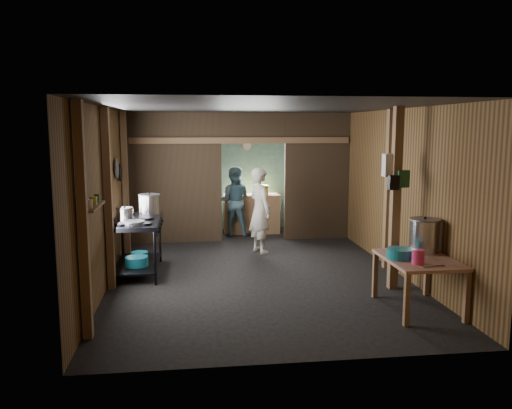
{
  "coord_description": "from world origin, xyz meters",
  "views": [
    {
      "loc": [
        -1.03,
        -8.29,
        2.32
      ],
      "look_at": [
        0.0,
        -0.2,
        1.1
      ],
      "focal_mm": 36.56,
      "sensor_mm": 36.0,
      "label": 1
    }
  ],
  "objects": [
    {
      "name": "floor",
      "position": [
        0.0,
        0.0,
        0.0
      ],
      "size": [
        4.5,
        7.0,
        0.0
      ],
      "primitive_type": "cube",
      "color": "black",
      "rests_on": "ground"
    },
    {
      "name": "ceiling",
      "position": [
        0.0,
        0.0,
        2.6
      ],
      "size": [
        4.5,
        7.0,
        0.0
      ],
      "primitive_type": "cube",
      "color": "#2D2D2D",
      "rests_on": "ground"
    },
    {
      "name": "wall_back",
      "position": [
        0.0,
        3.5,
        1.3
      ],
      "size": [
        4.5,
        0.0,
        2.6
      ],
      "primitive_type": "cube",
      "color": "brown",
      "rests_on": "ground"
    },
    {
      "name": "wall_front",
      "position": [
        0.0,
        -3.5,
        1.3
      ],
      "size": [
        4.5,
        0.0,
        2.6
      ],
      "primitive_type": "cube",
      "color": "brown",
      "rests_on": "ground"
    },
    {
      "name": "wall_left",
      "position": [
        -2.25,
        0.0,
        1.3
      ],
      "size": [
        0.0,
        7.0,
        2.6
      ],
      "primitive_type": "cube",
      "color": "brown",
      "rests_on": "ground"
    },
    {
      "name": "wall_right",
      "position": [
        2.25,
        0.0,
        1.3
      ],
      "size": [
        0.0,
        7.0,
        2.6
      ],
      "primitive_type": "cube",
      "color": "brown",
      "rests_on": "ground"
    },
    {
      "name": "partition_left",
      "position": [
        -1.32,
        2.2,
        1.3
      ],
      "size": [
        1.85,
        0.1,
        2.6
      ],
      "primitive_type": "cube",
      "color": "#42321E",
      "rests_on": "floor"
    },
    {
      "name": "partition_right",
      "position": [
        1.57,
        2.2,
        1.3
      ],
      "size": [
        1.35,
        0.1,
        2.6
      ],
      "primitive_type": "cube",
      "color": "#42321E",
      "rests_on": "floor"
    },
    {
      "name": "partition_header",
      "position": [
        0.25,
        2.2,
        2.3
      ],
      "size": [
        1.3,
        0.1,
        0.6
      ],
      "primitive_type": "cube",
      "color": "#42321E",
      "rests_on": "wall_back"
    },
    {
      "name": "turquoise_panel",
      "position": [
        0.0,
        3.44,
        1.25
      ],
      "size": [
        4.4,
        0.06,
        2.5
      ],
      "primitive_type": "cube",
      "color": "#75ABA7",
      "rests_on": "wall_back"
    },
    {
      "name": "back_counter",
      "position": [
        0.3,
        2.95,
        0.42
      ],
      "size": [
        1.2,
        0.5,
        0.85
      ],
      "primitive_type": "cube",
      "color": "#8D5F3C",
      "rests_on": "floor"
    },
    {
      "name": "wall_clock",
      "position": [
        0.25,
        3.4,
        1.9
      ],
      "size": [
        0.2,
        0.03,
        0.2
      ],
      "primitive_type": "cylinder",
      "rotation": [
        1.57,
        0.0,
        0.0
      ],
      "color": "white",
      "rests_on": "wall_back"
    },
    {
      "name": "post_left_a",
      "position": [
        -2.18,
        -2.6,
        1.3
      ],
      "size": [
        0.1,
        0.12,
        2.6
      ],
      "primitive_type": "cube",
      "color": "#8D5F3C",
      "rests_on": "floor"
    },
    {
      "name": "post_left_b",
      "position": [
        -2.18,
        -0.8,
        1.3
      ],
      "size": [
        0.1,
        0.12,
        2.6
      ],
      "primitive_type": "cube",
      "color": "#8D5F3C",
      "rests_on": "floor"
    },
    {
      "name": "post_left_c",
      "position": [
        -2.18,
        1.2,
        1.3
      ],
      "size": [
        0.1,
        0.12,
        2.6
      ],
      "primitive_type": "cube",
      "color": "#8D5F3C",
      "rests_on": "floor"
    },
    {
      "name": "post_right",
      "position": [
        2.18,
        -0.2,
        1.3
      ],
      "size": [
        0.1,
        0.12,
        2.6
      ],
      "primitive_type": "cube",
      "color": "#8D5F3C",
      "rests_on": "floor"
    },
    {
      "name": "post_free",
      "position": [
        1.85,
        -1.3,
        1.3
      ],
      "size": [
        0.12,
        0.12,
        2.6
      ],
      "primitive_type": "cube",
      "color": "#8D5F3C",
      "rests_on": "floor"
    },
    {
      "name": "cross_beam",
      "position": [
        0.0,
        2.15,
        2.05
      ],
      "size": [
        4.4,
        0.12,
        0.12
      ],
      "primitive_type": "cube",
      "color": "#8D5F3C",
      "rests_on": "wall_left"
    },
    {
      "name": "pan_lid_big",
      "position": [
        -2.21,
        0.4,
        1.65
      ],
      "size": [
        0.03,
        0.34,
        0.34
      ],
      "primitive_type": "cylinder",
      "rotation": [
        0.0,
        1.57,
        0.0
      ],
      "color": "slate",
      "rests_on": "wall_left"
    },
    {
      "name": "pan_lid_small",
      "position": [
        -2.21,
        0.8,
        1.55
      ],
      "size": [
        0.03,
        0.3,
        0.3
      ],
      "primitive_type": "cylinder",
      "rotation": [
        0.0,
        1.57,
        0.0
      ],
      "color": "black",
      "rests_on": "wall_left"
    },
    {
      "name": "wall_shelf",
      "position": [
        -2.15,
        -2.1,
        1.4
      ],
      "size": [
        0.14,
        0.8,
        0.03
      ],
      "primitive_type": "cube",
      "color": "#8D5F3C",
      "rests_on": "wall_left"
    },
    {
      "name": "jar_white",
      "position": [
        -2.15,
        -2.35,
        1.47
      ],
      "size": [
        0.07,
        0.07,
        0.1
      ],
      "primitive_type": "cylinder",
      "color": "white",
      "rests_on": "wall_shelf"
    },
    {
      "name": "jar_yellow",
      "position": [
        -2.15,
        -2.1,
        1.47
      ],
      "size": [
        0.08,
        0.08,
        0.1
      ],
      "primitive_type": "cylinder",
      "color": "gold",
      "rests_on": "wall_shelf"
    },
    {
      "name": "jar_green",
      "position": [
        -2.15,
        -1.88,
        1.47
      ],
      "size": [
        0.06,
        0.06,
        0.1
      ],
      "primitive_type": "cylinder",
      "color": "#1F5028",
      "rests_on": "wall_shelf"
    },
    {
      "name": "bag_white",
      "position": [
        1.8,
        -1.22,
        1.78
      ],
      "size": [
        0.22,
        0.15,
        0.32
      ],
      "primitive_type": "cube",
      "color": "white",
      "rests_on": "post_free"
    },
    {
      "name": "bag_green",
      "position": [
        1.92,
        -1.36,
        1.6
      ],
      "size": [
        0.16,
        0.12,
        0.24
      ],
      "primitive_type": "cube",
      "color": "#1F5028",
      "rests_on": "post_free"
    },
    {
      "name": "bag_black",
      "position": [
        1.78,
        -1.38,
        1.55
      ],
      "size": [
        0.14,
        0.1,
        0.2
      ],
      "primitive_type": "cube",
      "color": "black",
      "rests_on": "post_free"
    },
    {
      "name": "gas_range",
      "position": [
        -1.88,
        -0.04,
        0.44
      ],
      "size": [
        0.76,
        1.48,
        0.87
      ],
      "primitive_type": null,
      "color": "black",
      "rests_on": "floor"
    },
    {
      "name": "prep_table",
      "position": [
        1.83,
        -2.18,
        0.34
      ],
      "size": [
        0.83,
        1.14,
        0.67
      ],
      "primitive_type": null,
      "color": "tan",
      "rests_on": "floor"
    },
    {
      "name": "stove_pot_large",
      "position": [
        -1.71,
        0.46,
        1.03
      ],
      "size": [
        0.47,
        0.47,
        0.36
      ],
      "primitive_type": null,
      "rotation": [
        0.0,
        0.0,
        -0.43
      ],
      "color": "#B8B8BC",
      "rests_on": "gas_range"
    },
    {
      "name": "stove_pot_med",
      "position": [
        -2.05,
        -0.1,
        0.96
      ],
      "size": [
        0.29,
        0.29,
        0.23
      ],
      "primitive_type": null,
      "rotation": [
        0.0,
        0.0,
        -0.14
      ],
      "color": "#B8B8BC",
      "rests_on": "gas_range"
    },
    {
      "name": "stove_saucepan",
      "position": [
        -2.05,
        0.48,
        0.92
      ],
      "size": [
        0.18,
        0.18,
        0.1
      ],
      "primitive_type": "cylinder",
      "rotation": [
        0.0,
        0.0,
        0.18
      ],
      "color": "#B8B8BC",
      "rests_on": "gas_range"
    },
    {
      "name": "frying_pan",
      "position": [
        -1.88,
        -0.47,
        0.9
      ],
      "size": [
        0.37,
        0.57,
        0.08
      ],
      "primitive_type": null,
      "rotation": [
        0.0,
        0.0,
        0.08
      ],
      "color": "slate",
      "rests_on": "gas_range"
    },
    {
      "name": "blue_tub_front",
      "position": [
        -1.88,
        -0.22,
        0.24
      ],
      "size": [
        0.35,
        0.35,
        0.15
      ],
      "primitive_type": "cylinder",
      "color": "teal",
      "rests_on": "gas_range"
    },
    {
      "name": "blue_tub_back",
      "position": [
        -1.88,
        0.24,
        0.23
      ],
      "size": [
        0.28,
        0.28,
        0.11
      ],
      "primitive_type": "cylinder",
      "color": "teal",
      "rests_on": "gas_range"
    },
    {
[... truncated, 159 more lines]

